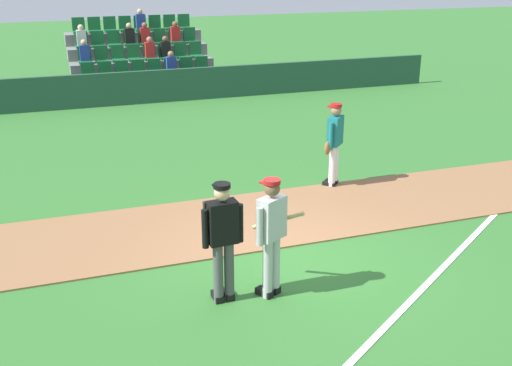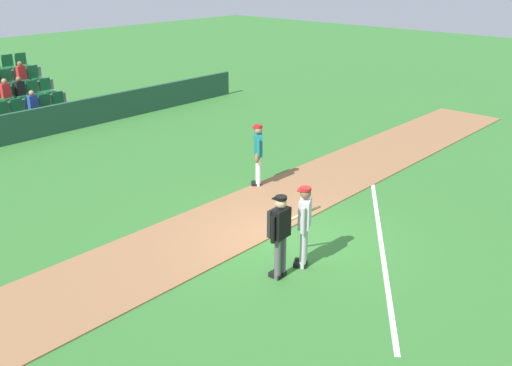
# 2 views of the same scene
# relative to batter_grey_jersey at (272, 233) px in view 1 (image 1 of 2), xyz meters

# --- Properties ---
(ground_plane) EXTENTS (80.00, 80.00, 0.00)m
(ground_plane) POSITION_rel_batter_grey_jersey_xyz_m (0.63, 0.93, -0.97)
(ground_plane) COLOR #33702D
(infield_dirt_path) EXTENTS (28.00, 2.52, 0.03)m
(infield_dirt_path) POSITION_rel_batter_grey_jersey_xyz_m (0.63, 2.57, -0.95)
(infield_dirt_path) COLOR #936642
(infield_dirt_path) RESTS_ON ground
(foul_line_chalk) EXTENTS (9.98, 6.83, 0.01)m
(foul_line_chalk) POSITION_rel_batter_grey_jersey_xyz_m (3.63, 0.43, -0.96)
(foul_line_chalk) COLOR white
(foul_line_chalk) RESTS_ON ground
(dugout_fence) EXTENTS (20.00, 0.16, 1.06)m
(dugout_fence) POSITION_rel_batter_grey_jersey_xyz_m (0.63, 12.68, -0.44)
(dugout_fence) COLOR #234C38
(dugout_fence) RESTS_ON ground
(stadium_bleachers) EXTENTS (5.00, 3.80, 2.70)m
(stadium_bleachers) POSITION_rel_batter_grey_jersey_xyz_m (0.63, 14.98, -0.21)
(stadium_bleachers) COLOR slate
(stadium_bleachers) RESTS_ON ground
(batter_grey_jersey) EXTENTS (0.74, 0.70, 1.76)m
(batter_grey_jersey) POSITION_rel_batter_grey_jersey_xyz_m (0.00, 0.00, 0.00)
(batter_grey_jersey) COLOR #B2B2B2
(batter_grey_jersey) RESTS_ON ground
(umpire_home_plate) EXTENTS (0.59, 0.32, 1.76)m
(umpire_home_plate) POSITION_rel_batter_grey_jersey_xyz_m (-0.68, 0.08, 0.03)
(umpire_home_plate) COLOR #4C4C4C
(umpire_home_plate) RESTS_ON ground
(runner_teal_jersey) EXTENTS (0.57, 0.50, 1.76)m
(runner_teal_jersey) POSITION_rel_batter_grey_jersey_xyz_m (2.76, 3.72, -0.01)
(runner_teal_jersey) COLOR white
(runner_teal_jersey) RESTS_ON ground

